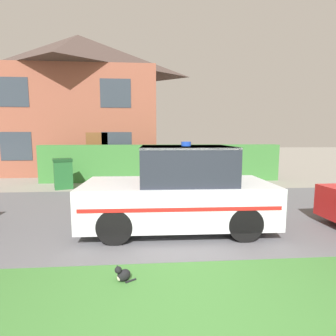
% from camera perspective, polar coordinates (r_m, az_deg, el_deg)
% --- Properties ---
extents(ground_plane, '(80.00, 80.00, 0.00)m').
position_cam_1_polar(ground_plane, '(3.20, 5.73, -30.53)').
color(ground_plane, gray).
extents(road_strip, '(28.00, 5.41, 0.01)m').
position_cam_1_polar(road_strip, '(6.81, -0.26, -9.54)').
color(road_strip, '#5B5B60').
rests_on(road_strip, ground).
extents(lawn_verge, '(28.00, 2.23, 0.01)m').
position_cam_1_polar(lawn_verge, '(3.36, 5.06, -28.43)').
color(lawn_verge, '#3D7533').
rests_on(lawn_verge, ground).
extents(garden_hedge, '(10.17, 0.63, 1.56)m').
position_cam_1_polar(garden_hedge, '(11.31, -1.34, 1.12)').
color(garden_hedge, '#3D7F38').
rests_on(garden_hedge, ground).
extents(police_car, '(3.86, 1.79, 1.82)m').
position_cam_1_polar(police_car, '(5.47, 2.50, -5.04)').
color(police_car, black).
rests_on(police_car, road_strip).
extents(cat, '(0.28, 0.21, 0.24)m').
position_cam_1_polar(cat, '(3.85, -9.82, -21.88)').
color(cat, black).
rests_on(cat, ground).
extents(house_left, '(8.69, 5.81, 7.37)m').
position_cam_1_polar(house_left, '(15.80, -18.53, 13.27)').
color(house_left, '#93513D').
rests_on(house_left, ground).
extents(wheelie_bin, '(0.83, 0.80, 1.11)m').
position_cam_1_polar(wheelie_bin, '(10.44, -21.87, -1.10)').
color(wheelie_bin, '#23662D').
rests_on(wheelie_bin, ground).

